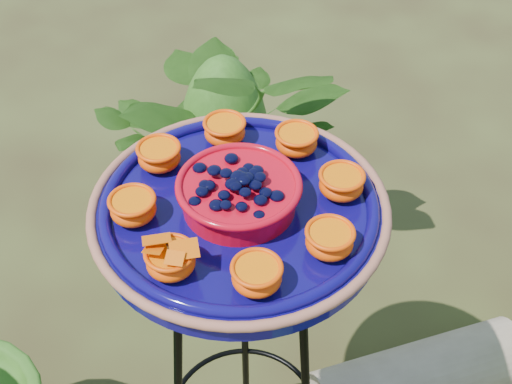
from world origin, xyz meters
TOP-DOWN VIEW (x-y plane):
  - tripod_stand at (-0.10, -0.14)m, footprint 0.46×0.46m
  - feeder_dish at (-0.10, -0.14)m, footprint 0.64×0.64m
  - driftwood_log at (0.24, 0.27)m, footprint 0.56×0.55m
  - shrub_back_left at (-0.55, 0.65)m, footprint 0.93×0.89m

SIDE VIEW (x-z plane):
  - driftwood_log at x=0.24m, z-range 0.00..0.20m
  - shrub_back_left at x=-0.55m, z-range 0.00..0.80m
  - tripod_stand at x=-0.10m, z-range 0.10..1.05m
  - feeder_dish at x=-0.10m, z-range 0.93..1.05m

